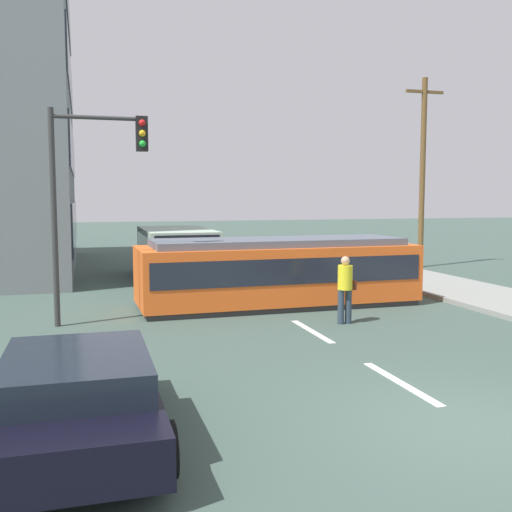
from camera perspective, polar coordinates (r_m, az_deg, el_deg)
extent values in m
plane|color=#3C5148|center=(17.62, 0.56, -4.47)|extent=(120.00, 120.00, 0.00)
cube|color=silver|center=(10.44, 13.73, -11.76)|extent=(0.16, 2.40, 0.01)
cube|color=silver|center=(13.92, 5.40, -7.22)|extent=(0.16, 2.40, 0.01)
cube|color=silver|center=(22.77, -3.39, -2.15)|extent=(0.16, 2.40, 0.01)
cube|color=silver|center=(28.61, -6.10, -0.57)|extent=(0.16, 2.40, 0.01)
cube|color=#2D3847|center=(27.48, -17.09, 2.96)|extent=(0.06, 12.59, 1.92)
cube|color=#2D3847|center=(27.53, -17.29, 9.63)|extent=(0.06, 12.59, 1.92)
cube|color=#2D3847|center=(27.94, -17.49, 16.18)|extent=(0.06, 12.59, 1.92)
cube|color=#2D3847|center=(28.71, -17.70, 22.47)|extent=(0.06, 12.59, 1.92)
cube|color=orange|center=(17.00, 2.12, -1.64)|extent=(7.97, 2.60, 1.58)
cube|color=#2D2D2D|center=(17.13, 2.11, -4.51)|extent=(7.81, 2.48, 0.15)
cube|color=#535B68|center=(16.91, 2.13, 1.36)|extent=(7.17, 2.22, 0.20)
cube|color=#1E232D|center=(16.98, 2.13, -1.00)|extent=(7.66, 2.64, 0.70)
cube|color=#A5BEA9|center=(23.07, -7.70, 0.64)|extent=(2.53, 5.39, 1.59)
cube|color=black|center=(20.45, -6.63, 0.68)|extent=(2.25, 0.13, 0.96)
cube|color=black|center=(23.05, -7.71, 1.35)|extent=(2.56, 4.59, 0.64)
cylinder|color=black|center=(21.45, -7.00, -1.47)|extent=(2.55, 0.91, 0.90)
cylinder|color=black|center=(24.83, -8.26, -0.52)|extent=(2.55, 0.91, 0.90)
cylinder|color=#2C3B48|center=(14.72, 8.18, -4.87)|extent=(0.16, 0.16, 0.85)
cylinder|color=#2C3B48|center=(14.81, 8.89, -4.82)|extent=(0.16, 0.16, 0.85)
cylinder|color=yellow|center=(14.65, 8.58, -2.06)|extent=(0.36, 0.36, 0.60)
sphere|color=tan|center=(14.60, 8.60, -0.46)|extent=(0.22, 0.22, 0.22)
cube|color=brown|center=(14.82, 9.26, -2.76)|extent=(0.21, 0.22, 0.24)
cube|color=black|center=(8.02, -16.78, -13.42)|extent=(1.92, 4.19, 0.55)
cube|color=black|center=(7.74, -16.90, -10.45)|extent=(1.76, 2.31, 0.40)
cylinder|color=black|center=(9.34, -22.57, -12.12)|extent=(0.23, 0.64, 0.64)
cylinder|color=black|center=(9.30, -10.68, -11.85)|extent=(0.23, 0.64, 0.64)
cylinder|color=black|center=(6.96, -8.69, -17.98)|extent=(0.23, 0.64, 0.64)
cylinder|color=#333333|center=(14.86, -18.87, 3.42)|extent=(0.14, 0.14, 5.20)
cylinder|color=#333333|center=(14.96, -15.06, 12.74)|extent=(2.09, 0.10, 0.10)
cube|color=black|center=(14.99, -10.94, 11.47)|extent=(0.28, 0.24, 0.84)
sphere|color=red|center=(14.89, -10.91, 12.48)|extent=(0.16, 0.16, 0.16)
sphere|color=gold|center=(14.86, -10.89, 11.53)|extent=(0.16, 0.16, 0.16)
sphere|color=green|center=(14.84, -10.87, 10.57)|extent=(0.16, 0.16, 0.16)
cylinder|color=brown|center=(27.25, 15.73, 7.63)|extent=(0.24, 0.24, 8.26)
cube|color=brown|center=(27.61, 15.94, 14.97)|extent=(1.80, 0.12, 0.12)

